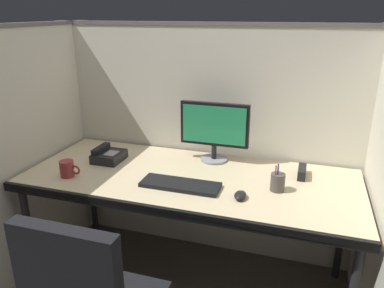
# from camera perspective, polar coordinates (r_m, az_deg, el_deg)

# --- Properties ---
(cubicle_partition_rear) EXTENTS (2.21, 0.06, 1.57)m
(cubicle_partition_rear) POSITION_cam_1_polar(r_m,az_deg,el_deg) (2.53, 2.72, 0.08)
(cubicle_partition_rear) COLOR beige
(cubicle_partition_rear) RESTS_ON ground
(cubicle_partition_left) EXTENTS (0.06, 1.41, 1.57)m
(cubicle_partition_left) POSITION_cam_1_polar(r_m,az_deg,el_deg) (2.53, -23.16, -1.57)
(cubicle_partition_left) COLOR beige
(cubicle_partition_left) RESTS_ON ground
(cubicle_partition_right) EXTENTS (0.06, 1.41, 1.57)m
(cubicle_partition_right) POSITION_cam_1_polar(r_m,az_deg,el_deg) (1.99, 27.23, -7.87)
(cubicle_partition_right) COLOR beige
(cubicle_partition_right) RESTS_ON ground
(desk) EXTENTS (1.90, 0.80, 0.74)m
(desk) POSITION_cam_1_polar(r_m,az_deg,el_deg) (2.16, -0.51, -6.26)
(desk) COLOR beige
(desk) RESTS_ON ground
(monitor_center) EXTENTS (0.43, 0.17, 0.37)m
(monitor_center) POSITION_cam_1_polar(r_m,az_deg,el_deg) (2.31, 3.43, 2.46)
(monitor_center) COLOR gray
(monitor_center) RESTS_ON desk
(keyboard_main) EXTENTS (0.43, 0.15, 0.02)m
(keyboard_main) POSITION_cam_1_polar(r_m,az_deg,el_deg) (2.03, -1.80, -6.23)
(keyboard_main) COLOR black
(keyboard_main) RESTS_ON desk
(computer_mouse) EXTENTS (0.06, 0.10, 0.04)m
(computer_mouse) POSITION_cam_1_polar(r_m,az_deg,el_deg) (1.92, 7.37, -7.77)
(computer_mouse) COLOR black
(computer_mouse) RESTS_ON desk
(desk_phone) EXTENTS (0.17, 0.19, 0.09)m
(desk_phone) POSITION_cam_1_polar(r_m,az_deg,el_deg) (2.42, -12.66, -1.74)
(desk_phone) COLOR black
(desk_phone) RESTS_ON desk
(red_stapler) EXTENTS (0.04, 0.15, 0.06)m
(red_stapler) POSITION_cam_1_polar(r_m,az_deg,el_deg) (2.23, 16.42, -4.11)
(red_stapler) COLOR black
(red_stapler) RESTS_ON desk
(pen_cup) EXTENTS (0.08, 0.08, 0.15)m
(pen_cup) POSITION_cam_1_polar(r_m,az_deg,el_deg) (2.02, 12.92, -5.68)
(pen_cup) COLOR #4C4742
(pen_cup) RESTS_ON desk
(coffee_mug) EXTENTS (0.13, 0.08, 0.09)m
(coffee_mug) POSITION_cam_1_polar(r_m,az_deg,el_deg) (2.25, -18.47, -3.60)
(coffee_mug) COLOR #993333
(coffee_mug) RESTS_ON desk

